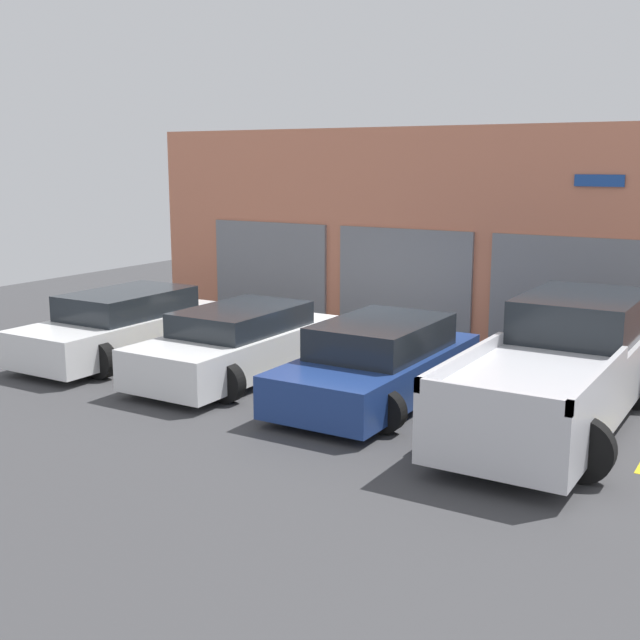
% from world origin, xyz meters
% --- Properties ---
extents(ground_plane, '(28.00, 28.00, 0.00)m').
position_xyz_m(ground_plane, '(0.00, 0.00, 0.00)').
color(ground_plane, '#3D3D3F').
extents(shophouse_building, '(13.54, 0.68, 4.52)m').
position_xyz_m(shophouse_building, '(-0.01, 3.28, 2.21)').
color(shophouse_building, '#D17A5B').
rests_on(shophouse_building, ground).
extents(pickup_truck, '(2.45, 5.52, 1.77)m').
position_xyz_m(pickup_truck, '(4.20, -1.01, 0.83)').
color(pickup_truck, silver).
rests_on(pickup_truck, ground).
extents(sedan_white, '(2.19, 4.40, 1.25)m').
position_xyz_m(sedan_white, '(-1.40, -1.30, 0.60)').
color(sedan_white, white).
rests_on(sedan_white, ground).
extents(sedan_side, '(2.22, 4.51, 1.31)m').
position_xyz_m(sedan_side, '(-4.20, -1.30, 0.62)').
color(sedan_side, white).
rests_on(sedan_side, ground).
extents(van_right, '(2.22, 4.36, 1.31)m').
position_xyz_m(van_right, '(1.40, -1.29, 0.61)').
color(van_right, navy).
rests_on(van_right, ground).
extents(parking_stripe_far_left, '(0.12, 2.20, 0.01)m').
position_xyz_m(parking_stripe_far_left, '(-5.60, -1.32, 0.00)').
color(parking_stripe_far_left, gold).
rests_on(parking_stripe_far_left, ground).
extents(parking_stripe_left, '(0.12, 2.20, 0.01)m').
position_xyz_m(parking_stripe_left, '(-2.80, -1.32, 0.00)').
color(parking_stripe_left, gold).
rests_on(parking_stripe_left, ground).
extents(parking_stripe_centre, '(0.12, 2.20, 0.01)m').
position_xyz_m(parking_stripe_centre, '(0.00, -1.32, 0.00)').
color(parking_stripe_centre, gold).
rests_on(parking_stripe_centre, ground).
extents(parking_stripe_right, '(0.12, 2.20, 0.01)m').
position_xyz_m(parking_stripe_right, '(2.80, -1.32, 0.00)').
color(parking_stripe_right, gold).
rests_on(parking_stripe_right, ground).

